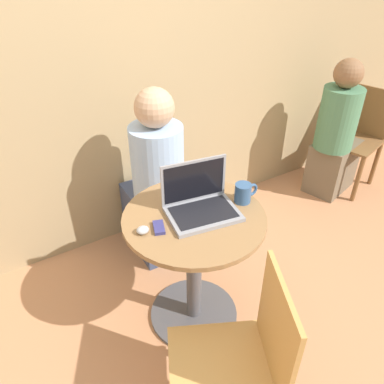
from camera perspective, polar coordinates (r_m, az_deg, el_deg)
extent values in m
plane|color=tan|center=(2.27, 0.28, -18.06)|extent=(12.00, 12.00, 0.00)
cube|color=tan|center=(2.30, -12.66, 20.82)|extent=(7.00, 0.05, 2.60)
cylinder|color=#4C4C51|center=(2.27, 0.28, -17.91)|extent=(0.49, 0.49, 0.02)
cylinder|color=#4C4C51|center=(2.01, 0.30, -11.81)|extent=(0.08, 0.08, 0.67)
cylinder|color=olive|center=(1.77, 0.34, -3.96)|extent=(0.69, 0.69, 0.02)
cube|color=gray|center=(1.76, 1.70, -3.36)|extent=(0.36, 0.28, 0.02)
cube|color=black|center=(1.75, 1.71, -3.07)|extent=(0.31, 0.23, 0.00)
cube|color=gray|center=(1.78, 0.28, 1.78)|extent=(0.33, 0.06, 0.22)
cube|color=black|center=(1.78, 0.36, 1.68)|extent=(0.30, 0.05, 0.19)
cube|color=navy|center=(1.69, -5.05, -5.42)|extent=(0.07, 0.10, 0.02)
ellipsoid|color=#B2B2B7|center=(1.67, -7.53, -5.77)|extent=(0.06, 0.05, 0.03)
cylinder|color=#335684|center=(1.85, 7.76, -0.16)|extent=(0.08, 0.08, 0.10)
torus|color=#335684|center=(1.88, 9.08, 0.33)|extent=(0.07, 0.01, 0.07)
cylinder|color=tan|center=(1.86, -2.77, -24.46)|extent=(0.04, 0.04, 0.42)
cylinder|color=tan|center=(1.90, 9.03, -23.35)|extent=(0.04, 0.04, 0.42)
cube|color=tan|center=(1.60, 4.47, -25.26)|extent=(0.53, 0.53, 0.02)
cube|color=tan|center=(1.45, 12.81, -19.71)|extent=(0.18, 0.34, 0.42)
cube|color=#3D4766|center=(2.56, -5.76, -4.20)|extent=(0.30, 0.44, 0.44)
cylinder|color=#9EBCE5|center=(2.21, -5.25, 3.91)|extent=(0.31, 0.31, 0.50)
sphere|color=tan|center=(2.06, -5.77, 12.67)|extent=(0.22, 0.22, 0.22)
cylinder|color=brown|center=(3.38, 18.51, 4.04)|extent=(0.04, 0.04, 0.41)
cylinder|color=brown|center=(3.28, 23.94, 1.77)|extent=(0.04, 0.04, 0.41)
cylinder|color=brown|center=(3.68, 21.10, 5.98)|extent=(0.04, 0.04, 0.41)
cylinder|color=brown|center=(3.58, 26.15, 3.93)|extent=(0.04, 0.04, 0.41)
cube|color=brown|center=(3.38, 23.21, 7.10)|extent=(0.49, 0.49, 0.02)
cube|color=brown|center=(3.48, 25.26, 11.10)|extent=(0.11, 0.36, 0.40)
cube|color=brown|center=(3.37, 20.53, 3.75)|extent=(0.47, 0.38, 0.43)
cylinder|color=#4C7F5B|center=(3.10, 21.36, 10.34)|extent=(0.29, 0.29, 0.48)
sphere|color=brown|center=(2.99, 22.76, 16.34)|extent=(0.21, 0.21, 0.21)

